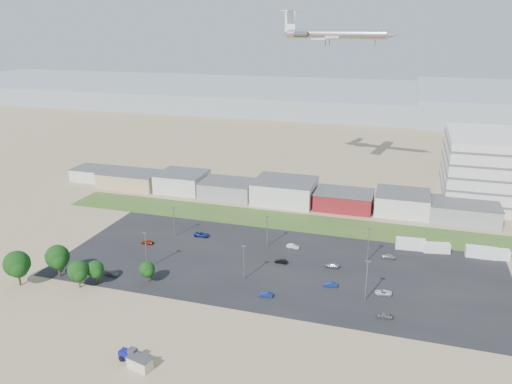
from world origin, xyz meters
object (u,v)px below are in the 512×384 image
at_px(airliner, 336,35).
at_px(parked_car_10, 112,273).
at_px(telehandler, 130,354).
at_px(parked_car_2, 384,315).
at_px(parked_car_1, 330,285).
at_px(parked_car_0, 383,292).
at_px(parked_car_11, 293,246).
at_px(box_trailer_a, 411,244).
at_px(parked_car_9, 202,235).
at_px(tree_far_left, 17,266).
at_px(parked_car_12, 332,265).
at_px(parked_car_5, 147,242).
at_px(parked_car_13, 266,294).
at_px(parked_car_7, 281,261).
at_px(portable_shed, 140,363).
at_px(parked_car_8, 389,256).

height_order(airliner, parked_car_10, airliner).
xyz_separation_m(telehandler, parked_car_2, (46.67, 30.03, -0.84)).
relative_size(airliner, parked_car_1, 13.57).
distance_m(parked_car_0, parked_car_11, 33.39).
xyz_separation_m(box_trailer_a, parked_car_9, (-61.96, -9.66, -0.91)).
distance_m(tree_far_left, parked_car_12, 80.70).
bearing_deg(airliner, parked_car_5, -107.57).
bearing_deg(parked_car_2, parked_car_13, -95.80).
distance_m(telehandler, parked_car_7, 52.55).
distance_m(parked_car_1, parked_car_7, 17.51).
relative_size(tree_far_left, parked_car_9, 2.22).
distance_m(portable_shed, parked_car_7, 53.13).
height_order(tree_far_left, parked_car_0, tree_far_left).
bearing_deg(parked_car_13, parked_car_12, 144.00).
xyz_separation_m(tree_far_left, parked_car_2, (88.73, 11.85, -4.65)).
bearing_deg(parked_car_0, parked_car_2, 0.35).
bearing_deg(parked_car_11, tree_far_left, 125.09).
relative_size(airliner, parked_car_11, 13.06).
distance_m(portable_shed, parked_car_1, 51.50).
bearing_deg(parked_car_10, box_trailer_a, -60.55).
bearing_deg(parked_car_1, parked_car_12, -178.66).
bearing_deg(parked_car_13, parked_car_1, 120.26).
distance_m(tree_far_left, parked_car_5, 36.99).
height_order(tree_far_left, parked_car_11, tree_far_left).
bearing_deg(box_trailer_a, tree_far_left, -155.79).
height_order(parked_car_1, parked_car_5, parked_car_5).
bearing_deg(parked_car_8, parked_car_9, 90.08).
bearing_deg(parked_car_10, parked_car_13, -86.64).
relative_size(parked_car_7, parked_car_11, 0.94).
xyz_separation_m(airliner, parked_car_8, (28.04, -67.95, -58.26)).
bearing_deg(parked_car_13, parked_car_0, 105.71).
distance_m(parked_car_9, parked_car_13, 40.90).
relative_size(portable_shed, parked_car_1, 1.37).
bearing_deg(parked_car_12, box_trailer_a, 134.24).
relative_size(box_trailer_a, tree_far_left, 0.80).
relative_size(parked_car_5, parked_car_13, 1.05).
xyz_separation_m(telehandler, parked_car_5, (-23.73, 49.98, -0.83)).
bearing_deg(parked_car_5, parked_car_12, 90.17).
xyz_separation_m(parked_car_0, parked_car_1, (-12.93, 0.03, 0.03)).
bearing_deg(parked_car_12, parked_car_1, 8.86).
height_order(airliner, parked_car_0, airliner).
distance_m(box_trailer_a, airliner, 89.28).
xyz_separation_m(telehandler, airliner, (18.11, 129.22, 57.44)).
relative_size(telehandler, tree_far_left, 0.66).
height_order(portable_shed, parked_car_8, portable_shed).
bearing_deg(parked_car_5, parked_car_0, 81.24).
distance_m(telehandler, parked_car_12, 59.98).
bearing_deg(parked_car_5, airliner, 151.24).
bearing_deg(parked_car_13, portable_shed, -28.95).
bearing_deg(parked_car_2, parked_car_7, -127.67).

